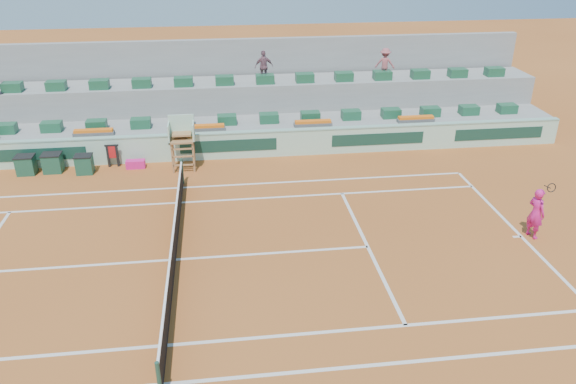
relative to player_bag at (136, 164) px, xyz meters
name	(u,v)px	position (x,y,z in m)	size (l,w,h in m)	color
ground	(176,260)	(2.15, -7.83, -0.18)	(90.00, 90.00, 0.00)	#94491C
seating_tier_lower	(186,131)	(2.15, 2.87, 0.42)	(36.00, 4.00, 1.20)	gray
seating_tier_upper	(186,108)	(2.15, 4.47, 1.12)	(36.00, 2.40, 2.60)	gray
stadium_back_wall	(186,82)	(2.15, 6.07, 2.02)	(36.00, 0.40, 4.40)	gray
player_bag	(136,164)	(0.00, 0.00, 0.00)	(0.83, 0.37, 0.37)	#D91C7E
spectator_mid	(264,67)	(6.13, 4.07, 3.21)	(0.93, 0.39, 1.58)	#7C5360
spectator_right	(385,63)	(12.30, 4.06, 3.19)	(1.00, 0.57, 1.54)	#9D4E54
court_lines	(176,260)	(2.15, -7.83, -0.18)	(23.89, 11.09, 0.01)	silver
tennis_net	(174,246)	(2.15, -7.83, 0.34)	(0.10, 11.97, 1.10)	black
advertising_hoarding	(185,147)	(2.18, 0.67, 0.45)	(36.00, 0.34, 1.26)	#A6D1B7
umpire_chair	(182,136)	(2.15, -0.33, 1.36)	(1.10, 0.90, 2.40)	olive
seat_row_lower	(184,121)	(2.15, 1.97, 1.24)	(32.90, 0.60, 0.44)	#1B5133
seat_row_upper	(184,82)	(2.15, 3.87, 2.64)	(32.90, 0.60, 0.44)	#1B5133
flower_planters	(150,130)	(0.65, 1.17, 1.15)	(26.80, 0.36, 0.28)	#525252
drink_cooler_a	(84,164)	(-2.10, -0.31, 0.24)	(0.73, 0.63, 0.84)	#174532
drink_cooler_b	(53,163)	(-3.51, 0.03, 0.24)	(0.82, 0.71, 0.84)	#174532
drink_cooler_c	(26,165)	(-4.59, -0.07, 0.24)	(0.79, 0.68, 0.84)	#174532
towel_rack	(112,154)	(-0.99, 0.29, 0.42)	(0.60, 0.10, 1.03)	black
tennis_player	(536,213)	(14.39, -7.85, 0.74)	(0.63, 0.95, 2.28)	#D91C7E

